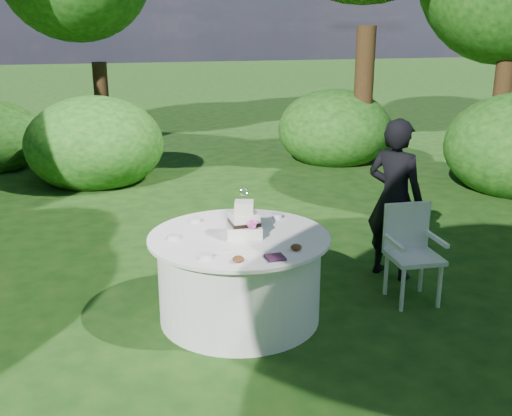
# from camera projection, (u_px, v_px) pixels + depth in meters

# --- Properties ---
(ground) EXTENTS (80.00, 80.00, 0.00)m
(ground) POSITION_uv_depth(u_px,v_px,m) (240.00, 317.00, 5.32)
(ground) COLOR #11350E
(ground) RESTS_ON ground
(napkins) EXTENTS (0.14, 0.14, 0.02)m
(napkins) POSITION_uv_depth(u_px,v_px,m) (275.00, 257.00, 4.59)
(napkins) COLOR #4A203D
(napkins) RESTS_ON table
(feather_plume) EXTENTS (0.48, 0.07, 0.01)m
(feather_plume) POSITION_uv_depth(u_px,v_px,m) (219.00, 252.00, 4.70)
(feather_plume) COLOR white
(feather_plume) RESTS_ON table
(guest) EXTENTS (0.65, 0.71, 1.63)m
(guest) POSITION_uv_depth(u_px,v_px,m) (395.00, 199.00, 6.00)
(guest) COLOR black
(guest) RESTS_ON ground
(table) EXTENTS (1.56, 1.56, 0.77)m
(table) POSITION_uv_depth(u_px,v_px,m) (240.00, 277.00, 5.21)
(table) COLOR white
(table) RESTS_ON ground
(cake) EXTENTS (0.35, 0.35, 0.42)m
(cake) POSITION_uv_depth(u_px,v_px,m) (244.00, 223.00, 5.07)
(cake) COLOR white
(cake) RESTS_ON table
(chair) EXTENTS (0.50, 0.49, 0.90)m
(chair) POSITION_uv_depth(u_px,v_px,m) (411.00, 246.00, 5.57)
(chair) COLOR silver
(chair) RESTS_ON ground
(votives) EXTENTS (1.12, 1.00, 0.04)m
(votives) POSITION_uv_depth(u_px,v_px,m) (215.00, 231.00, 5.15)
(votives) COLOR silver
(votives) RESTS_ON table
(petal_cups) EXTENTS (0.60, 0.20, 0.05)m
(petal_cups) POSITION_uv_depth(u_px,v_px,m) (268.00, 253.00, 4.63)
(petal_cups) COLOR #562D16
(petal_cups) RESTS_ON table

